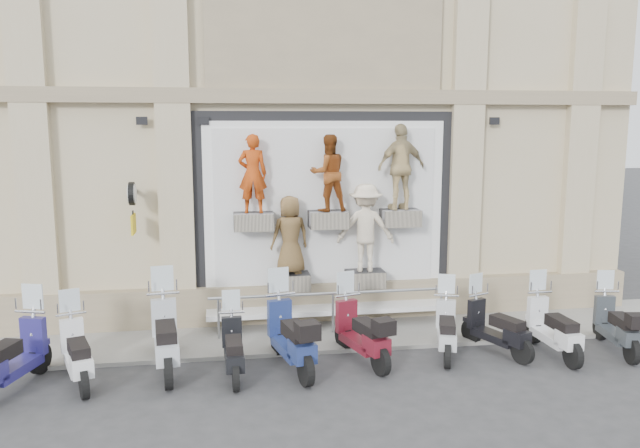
# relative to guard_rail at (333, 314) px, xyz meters

# --- Properties ---
(ground) EXTENTS (90.00, 90.00, 0.00)m
(ground) POSITION_rel_guard_rail_xyz_m (0.00, -2.00, -0.47)
(ground) COLOR #313134
(ground) RESTS_ON ground
(sidewalk) EXTENTS (16.00, 2.20, 0.08)m
(sidewalk) POSITION_rel_guard_rail_xyz_m (0.00, 0.10, -0.43)
(sidewalk) COLOR gray
(sidewalk) RESTS_ON ground
(building) EXTENTS (14.00, 8.60, 12.00)m
(building) POSITION_rel_guard_rail_xyz_m (0.00, 5.00, 5.54)
(building) COLOR tan
(building) RESTS_ON ground
(shop_vitrine) EXTENTS (5.60, 0.90, 4.30)m
(shop_vitrine) POSITION_rel_guard_rail_xyz_m (0.15, 0.74, 1.93)
(shop_vitrine) COLOR black
(shop_vitrine) RESTS_ON ground
(guard_rail) EXTENTS (5.06, 0.10, 0.93)m
(guard_rail) POSITION_rel_guard_rail_xyz_m (0.00, 0.00, 0.00)
(guard_rail) COLOR #9EA0A5
(guard_rail) RESTS_ON ground
(clock_sign_bracket) EXTENTS (0.10, 0.80, 1.02)m
(clock_sign_bracket) POSITION_rel_guard_rail_xyz_m (-3.90, 0.47, 2.34)
(clock_sign_bracket) COLOR black
(clock_sign_bracket) RESTS_ON ground
(scooter_a) EXTENTS (1.16, 2.08, 1.62)m
(scooter_a) POSITION_rel_guard_rail_xyz_m (-5.59, -1.77, 0.34)
(scooter_a) COLOR navy
(scooter_a) RESTS_ON ground
(scooter_b) EXTENTS (1.11, 1.90, 1.48)m
(scooter_b) POSITION_rel_guard_rail_xyz_m (-4.63, -1.63, 0.28)
(scooter_b) COLOR silver
(scooter_b) RESTS_ON ground
(scooter_c) EXTENTS (0.87, 2.20, 1.74)m
(scooter_c) POSITION_rel_guard_rail_xyz_m (-3.21, -1.33, 0.40)
(scooter_c) COLOR #A3A8B1
(scooter_c) RESTS_ON ground
(scooter_d) EXTENTS (0.54, 1.71, 1.38)m
(scooter_d) POSITION_rel_guard_rail_xyz_m (-2.05, -1.74, 0.23)
(scooter_d) COLOR black
(scooter_d) RESTS_ON ground
(scooter_e) EXTENTS (1.04, 2.16, 1.69)m
(scooter_e) POSITION_rel_guard_rail_xyz_m (-1.05, -1.60, 0.38)
(scooter_e) COLOR navy
(scooter_e) RESTS_ON ground
(scooter_f) EXTENTS (1.07, 1.99, 1.55)m
(scooter_f) POSITION_rel_guard_rail_xyz_m (0.26, -1.45, 0.31)
(scooter_f) COLOR #590F1B
(scooter_f) RESTS_ON ground
(scooter_g) EXTENTS (1.03, 1.82, 1.42)m
(scooter_g) POSITION_rel_guard_rail_xyz_m (1.90, -1.39, 0.25)
(scooter_g) COLOR #A7AAAE
(scooter_g) RESTS_ON ground
(scooter_h) EXTENTS (1.12, 1.82, 1.42)m
(scooter_h) POSITION_rel_guard_rail_xyz_m (2.87, -1.43, 0.25)
(scooter_h) COLOR black
(scooter_h) RESTS_ON ground
(scooter_i) EXTENTS (0.60, 1.86, 1.50)m
(scooter_i) POSITION_rel_guard_rail_xyz_m (3.87, -1.70, 0.29)
(scooter_i) COLOR silver
(scooter_i) RESTS_ON ground
(scooter_j) EXTENTS (0.80, 1.84, 1.45)m
(scooter_j) POSITION_rel_guard_rail_xyz_m (5.16, -1.70, 0.26)
(scooter_j) COLOR #2B3035
(scooter_j) RESTS_ON ground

